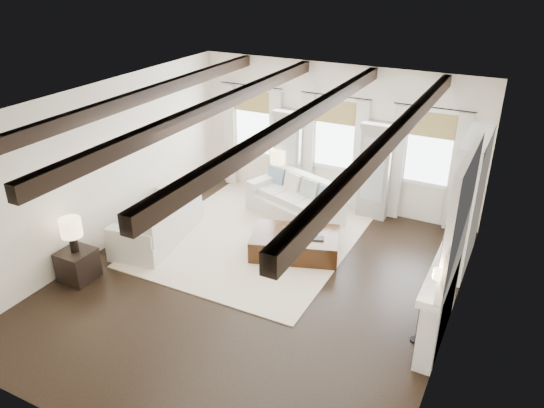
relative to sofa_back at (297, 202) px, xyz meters
The scene contains 16 objects.
ground 2.75m from the sofa_back, 80.75° to the right, with size 7.50×7.50×0.00m, color black.
room_shell 2.64m from the sofa_back, 56.56° to the right, with size 6.54×7.54×3.22m.
area_rug 1.24m from the sofa_back, 107.05° to the right, with size 3.81×4.70×0.02m, color beige.
sofa_back is the anchor object (origin of this frame).
sofa_left 2.95m from the sofa_back, 133.14° to the right, with size 1.37×2.36×0.95m.
ottoman 1.59m from the sofa_back, 66.17° to the right, with size 1.66×1.03×0.43m, color black.
tray 1.59m from the sofa_back, 66.45° to the right, with size 0.50×0.38×0.04m, color white.
book_lower 1.58m from the sofa_back, 70.62° to the right, with size 0.26×0.20×0.04m, color #262628.
book_upper 1.58m from the sofa_back, 67.75° to the right, with size 0.22×0.17×0.03m, color beige.
book_loose 1.80m from the sofa_back, 52.65° to the right, with size 0.24×0.18×0.03m, color #262628.
side_table_front 4.68m from the sofa_back, 121.38° to the right, with size 0.57×0.57×0.57m, color black.
lamp_front 4.72m from the sofa_back, 121.38° to the right, with size 0.37×0.37×0.64m.
side_table_back 0.99m from the sofa_back, 140.57° to the left, with size 0.41×0.41×0.61m, color black.
lamp_back 1.20m from the sofa_back, 140.57° to the left, with size 0.37×0.37×0.63m.
candlestick_near 4.43m from the sofa_back, 41.17° to the right, with size 0.17×0.17×0.86m.
candlestick_far 4.17m from the sofa_back, 36.89° to the right, with size 0.15×0.15×0.76m.
Camera 1 is at (3.85, -6.84, 5.33)m, focal length 35.00 mm.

